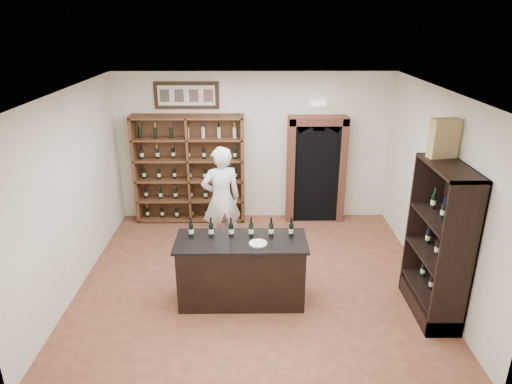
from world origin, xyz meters
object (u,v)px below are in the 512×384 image
(tasting_counter, at_px, (241,271))
(wine_crate, at_px, (444,138))
(wine_shelf, at_px, (190,169))
(shopkeeper, at_px, (221,199))
(counter_bottle_0, at_px, (191,230))
(side_cabinet, at_px, (437,265))

(tasting_counter, xyz_separation_m, wine_crate, (2.71, 0.07, 1.97))
(wine_shelf, bearing_deg, shopkeeper, -60.73)
(counter_bottle_0, distance_m, side_cabinet, 3.49)
(counter_bottle_0, bearing_deg, wine_shelf, 97.68)
(counter_bottle_0, height_order, shopkeeper, shopkeeper)
(tasting_counter, xyz_separation_m, side_cabinet, (2.72, -0.30, 0.26))
(wine_shelf, bearing_deg, counter_bottle_0, -82.32)
(shopkeeper, bearing_deg, wine_shelf, -78.35)
(shopkeeper, distance_m, wine_crate, 3.79)
(wine_shelf, xyz_separation_m, shopkeeper, (0.71, -1.28, -0.14))
(wine_shelf, height_order, shopkeeper, wine_shelf)
(shopkeeper, bearing_deg, tasting_counter, 85.47)
(counter_bottle_0, distance_m, shopkeeper, 1.59)
(tasting_counter, distance_m, side_cabinet, 2.75)
(wine_shelf, relative_size, wine_crate, 4.15)
(side_cabinet, bearing_deg, counter_bottle_0, 173.14)
(tasting_counter, distance_m, counter_bottle_0, 0.95)
(side_cabinet, relative_size, shopkeeper, 1.15)
(side_cabinet, bearing_deg, wine_crate, 92.97)
(tasting_counter, bearing_deg, shopkeeper, 103.09)
(counter_bottle_0, bearing_deg, side_cabinet, -6.86)
(wine_shelf, distance_m, shopkeeper, 1.47)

